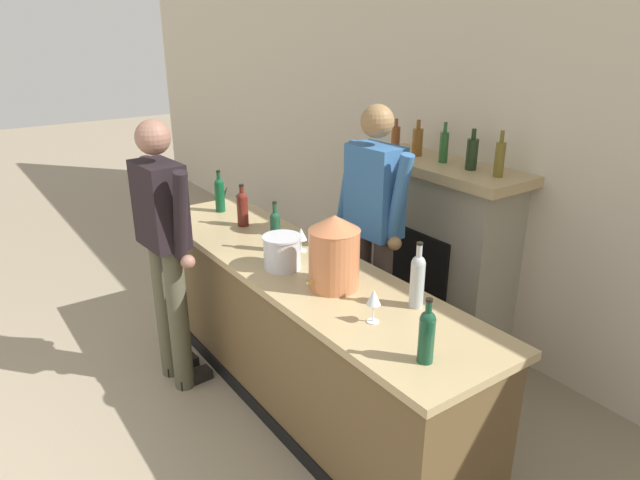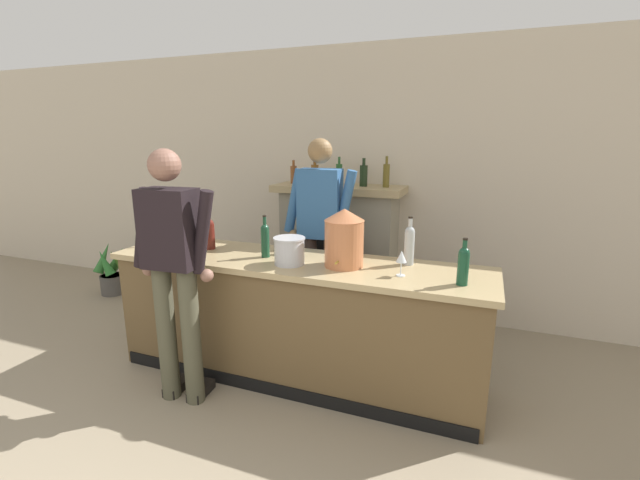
% 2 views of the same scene
% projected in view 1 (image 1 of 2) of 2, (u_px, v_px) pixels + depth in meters
% --- Properties ---
extents(wall_back_panel, '(12.00, 0.07, 2.75)m').
position_uv_depth(wall_back_panel, '(483.00, 161.00, 4.08)').
color(wall_back_panel, beige).
rests_on(wall_back_panel, ground_plane).
extents(bar_counter, '(2.88, 0.71, 0.95)m').
position_uv_depth(bar_counter, '(298.00, 332.00, 3.59)').
color(bar_counter, brown).
rests_on(bar_counter, ground_plane).
extents(fireplace_stone, '(1.32, 0.52, 1.67)m').
position_uv_depth(fireplace_stone, '(437.00, 250.00, 4.29)').
color(fireplace_stone, gray).
rests_on(fireplace_stone, ground_plane).
extents(potted_plant_corner, '(0.37, 0.34, 0.63)m').
position_uv_depth(potted_plant_corner, '(226.00, 218.00, 6.29)').
color(potted_plant_corner, '#4C4945').
rests_on(potted_plant_corner, ground_plane).
extents(person_customer, '(0.66, 0.32, 1.78)m').
position_uv_depth(person_customer, '(165.00, 246.00, 3.59)').
color(person_customer, '#4B4A36').
rests_on(person_customer, ground_plane).
extents(person_bartender, '(0.66, 0.32, 1.84)m').
position_uv_depth(person_bartender, '(373.00, 229.00, 3.76)').
color(person_bartender, '#473933').
rests_on(person_bartender, ground_plane).
extents(copper_dispenser, '(0.28, 0.32, 0.41)m').
position_uv_depth(copper_dispenser, '(334.00, 252.00, 3.04)').
color(copper_dispenser, '#BD6F46').
rests_on(copper_dispenser, bar_counter).
extents(ice_bucket_steel, '(0.23, 0.23, 0.20)m').
position_uv_depth(ice_bucket_steel, '(282.00, 252.00, 3.32)').
color(ice_bucket_steel, silver).
rests_on(ice_bucket_steel, bar_counter).
extents(wine_bottle_rose_blush, '(0.07, 0.07, 0.35)m').
position_uv_depth(wine_bottle_rose_blush, '(417.00, 279.00, 2.85)').
color(wine_bottle_rose_blush, '#A7AFB1').
rests_on(wine_bottle_rose_blush, bar_counter).
extents(wine_bottle_port_short, '(0.08, 0.08, 0.30)m').
position_uv_depth(wine_bottle_port_short, '(242.00, 207.00, 4.00)').
color(wine_bottle_port_short, maroon).
rests_on(wine_bottle_port_short, bar_counter).
extents(wine_bottle_riesling_slim, '(0.07, 0.07, 0.30)m').
position_uv_depth(wine_bottle_riesling_slim, '(427.00, 334.00, 2.39)').
color(wine_bottle_riesling_slim, '#15422B').
rests_on(wine_bottle_riesling_slim, bar_counter).
extents(wine_bottle_chardonnay_pale, '(0.06, 0.06, 0.32)m').
position_uv_depth(wine_bottle_chardonnay_pale, '(275.00, 229.00, 3.56)').
color(wine_bottle_chardonnay_pale, '#19442C').
rests_on(wine_bottle_chardonnay_pale, bar_counter).
extents(wine_bottle_burgundy_dark, '(0.07, 0.07, 0.32)m').
position_uv_depth(wine_bottle_burgundy_dark, '(220.00, 193.00, 4.29)').
color(wine_bottle_burgundy_dark, '#0F4A29').
rests_on(wine_bottle_burgundy_dark, bar_counter).
extents(wine_glass_front_right, '(0.07, 0.07, 0.17)m').
position_uv_depth(wine_glass_front_right, '(374.00, 299.00, 2.71)').
color(wine_glass_front_right, silver).
rests_on(wine_glass_front_right, bar_counter).
extents(wine_glass_front_left, '(0.07, 0.07, 0.15)m').
position_uv_depth(wine_glass_front_left, '(301.00, 235.00, 3.56)').
color(wine_glass_front_left, silver).
rests_on(wine_glass_front_left, bar_counter).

